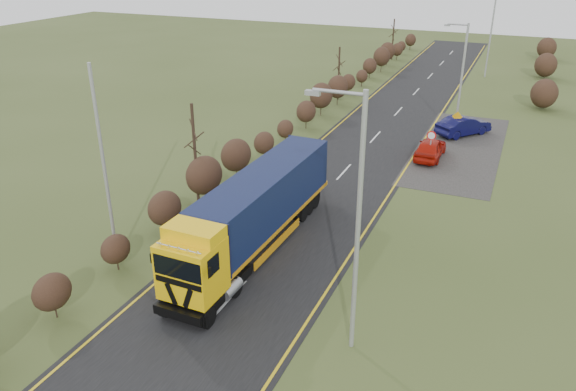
% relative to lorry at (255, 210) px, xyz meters
% --- Properties ---
extents(ground, '(160.00, 160.00, 0.00)m').
position_rel_lorry_xyz_m(ground, '(0.87, -0.33, -2.23)').
color(ground, '#3B481F').
rests_on(ground, ground).
extents(road, '(8.00, 120.00, 0.02)m').
position_rel_lorry_xyz_m(road, '(0.87, 9.67, -2.22)').
color(road, black).
rests_on(road, ground).
extents(layby, '(6.00, 18.00, 0.02)m').
position_rel_lorry_xyz_m(layby, '(7.37, 19.67, -2.21)').
color(layby, '#2A2825').
rests_on(layby, ground).
extents(lane_markings, '(7.52, 116.00, 0.01)m').
position_rel_lorry_xyz_m(lane_markings, '(0.87, 9.37, -2.20)').
color(lane_markings, gold).
rests_on(lane_markings, road).
extents(hedgerow, '(2.24, 102.04, 6.05)m').
position_rel_lorry_xyz_m(hedgerow, '(-5.13, 7.57, -0.61)').
color(hedgerow, black).
rests_on(hedgerow, ground).
extents(lorry, '(2.75, 14.13, 3.92)m').
position_rel_lorry_xyz_m(lorry, '(0.00, 0.00, 0.00)').
color(lorry, black).
rests_on(lorry, ground).
extents(car_red_hatchback, '(1.84, 4.38, 1.48)m').
position_rel_lorry_xyz_m(car_red_hatchback, '(5.67, 16.65, -1.49)').
color(car_red_hatchback, '#AF1508').
rests_on(car_red_hatchback, ground).
extents(car_blue_sedan, '(4.18, 4.74, 1.55)m').
position_rel_lorry_xyz_m(car_blue_sedan, '(7.15, 22.99, -1.45)').
color(car_blue_sedan, black).
rests_on(car_blue_sedan, ground).
extents(streetlight_near, '(2.12, 0.20, 10.02)m').
position_rel_lorry_xyz_m(streetlight_near, '(6.53, -5.21, 3.32)').
color(streetlight_near, '#A3A6A8').
rests_on(streetlight_near, ground).
extents(streetlight_mid, '(1.85, 0.18, 8.66)m').
position_rel_lorry_xyz_m(streetlight_mid, '(6.43, 23.03, 2.53)').
color(streetlight_mid, '#A3A6A8').
rests_on(streetlight_mid, ground).
extents(streetlight_far, '(1.91, 0.18, 8.97)m').
position_rel_lorry_xyz_m(streetlight_far, '(6.56, 45.69, 2.71)').
color(streetlight_far, '#A3A6A8').
rests_on(streetlight_far, ground).
extents(left_pole, '(0.16, 0.16, 9.60)m').
position_rel_lorry_xyz_m(left_pole, '(-5.77, -3.62, 2.58)').
color(left_pole, '#A3A6A8').
rests_on(left_pole, ground).
extents(speed_sign, '(0.65, 0.10, 2.36)m').
position_rel_lorry_xyz_m(speed_sign, '(5.81, 15.63, -0.57)').
color(speed_sign, '#A3A6A8').
rests_on(speed_sign, ground).
extents(warning_board, '(0.80, 0.11, 2.10)m').
position_rel_lorry_xyz_m(warning_board, '(6.67, 22.21, -0.92)').
color(warning_board, '#A3A6A8').
rests_on(warning_board, ground).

